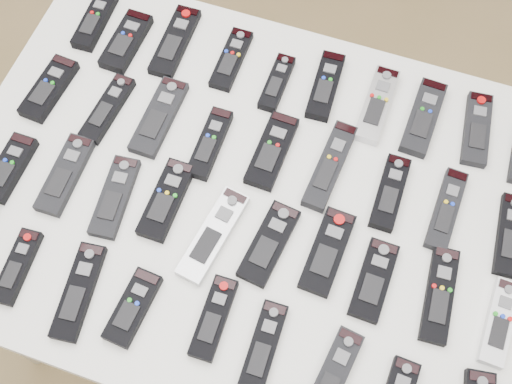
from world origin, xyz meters
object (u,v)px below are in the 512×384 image
(remote_22, at_px, (166,200))
(remote_0, at_px, (95,21))
(remote_2, at_px, (175,42))
(remote_7, at_px, (423,118))
(remote_13, at_px, (210,143))
(remote_28, at_px, (499,322))
(remote_10, at_px, (49,88))
(remote_19, at_px, (9,168))
(remote_14, at_px, (272,151))
(remote_18, at_px, (509,235))
(remote_16, at_px, (390,193))
(remote_8, at_px, (477,129))
(remote_32, at_px, (133,307))
(remote_26, at_px, (374,280))
(remote_11, at_px, (108,109))
(remote_23, at_px, (213,235))
(remote_33, at_px, (214,318))
(remote_25, at_px, (327,251))
(remote_27, at_px, (439,295))
(remote_34, at_px, (263,348))
(remote_12, at_px, (159,117))
(remote_3, at_px, (231,59))
(remote_24, at_px, (269,243))
(remote_4, at_px, (277,83))
(remote_20, at_px, (65,175))
(remote_6, at_px, (377,105))
(remote_5, at_px, (325,86))
(remote_31, at_px, (79,291))
(remote_30, at_px, (17,267))
(remote_17, at_px, (446,210))
(remote_21, at_px, (115,197))
(remote_1, at_px, (126,41))
(table, at_px, (256,208))

(remote_22, bearing_deg, remote_0, 132.42)
(remote_2, distance_m, remote_7, 0.58)
(remote_13, bearing_deg, remote_28, -16.05)
(remote_10, relative_size, remote_22, 0.94)
(remote_19, relative_size, remote_22, 0.87)
(remote_14, relative_size, remote_18, 1.02)
(remote_16, xyz_separation_m, remote_28, (0.26, -0.19, -0.00))
(remote_14, xyz_separation_m, remote_19, (-0.50, -0.22, 0.00))
(remote_8, relative_size, remote_32, 1.20)
(remote_22, bearing_deg, remote_26, -2.93)
(remote_11, xyz_separation_m, remote_23, (0.32, -0.20, -0.00))
(remote_33, bearing_deg, remote_2, 117.17)
(remote_25, distance_m, remote_27, 0.22)
(remote_34, bearing_deg, remote_28, 23.95)
(remote_11, bearing_deg, remote_2, 76.83)
(remote_0, relative_size, remote_8, 0.93)
(remote_12, height_order, remote_16, remote_16)
(remote_3, relative_size, remote_24, 0.95)
(remote_4, bearing_deg, remote_27, -38.35)
(remote_2, distance_m, remote_25, 0.60)
(remote_20, height_order, remote_24, remote_20)
(remote_34, bearing_deg, remote_6, 82.35)
(remote_5, bearing_deg, remote_27, -51.57)
(remote_13, xyz_separation_m, remote_28, (0.64, -0.18, -0.00))
(remote_8, relative_size, remote_31, 0.93)
(remote_10, bearing_deg, remote_32, -42.09)
(remote_30, height_order, remote_34, same)
(remote_6, distance_m, remote_17, 0.27)
(remote_4, bearing_deg, remote_25, -57.07)
(remote_22, bearing_deg, remote_3, 89.88)
(remote_25, bearing_deg, remote_16, 65.44)
(remote_6, distance_m, remote_10, 0.72)
(remote_18, bearing_deg, remote_23, -164.19)
(remote_12, xyz_separation_m, remote_27, (0.65, -0.19, 0.00))
(remote_16, relative_size, remote_33, 1.04)
(remote_10, bearing_deg, remote_34, -27.10)
(remote_21, bearing_deg, remote_6, 34.99)
(remote_3, bearing_deg, remote_11, -134.52)
(remote_25, xyz_separation_m, remote_34, (-0.06, -0.22, -0.00))
(remote_16, height_order, remote_23, remote_16)
(remote_32, bearing_deg, remote_14, 75.24)
(remote_4, relative_size, remote_23, 0.70)
(remote_1, xyz_separation_m, remote_26, (0.68, -0.36, -0.00))
(remote_11, bearing_deg, remote_34, -33.34)
(remote_11, xyz_separation_m, remote_24, (0.43, -0.18, -0.00))
(remote_23, height_order, remote_33, remote_33)
(remote_20, xyz_separation_m, remote_25, (0.56, 0.02, 0.00))
(remote_26, bearing_deg, remote_22, 178.15)
(table, bearing_deg, remote_4, 99.56)
(remote_7, relative_size, remote_12, 0.97)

